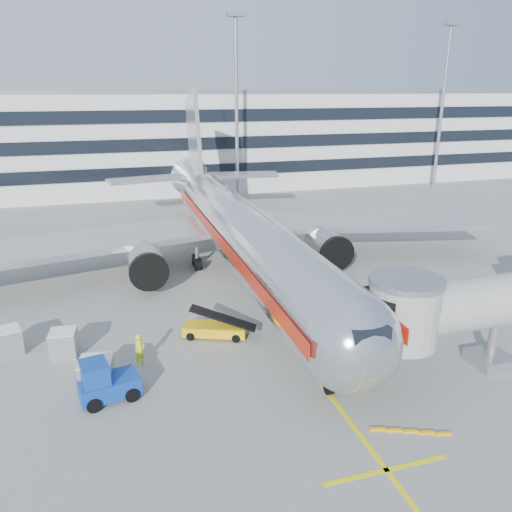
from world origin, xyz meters
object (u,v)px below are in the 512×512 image
object	(u,v)px
baggage_tug	(105,383)
cargo_container_front	(97,375)
main_jet	(236,227)
cargo_container_right	(64,343)
belt_loader	(215,328)
cargo_container_left	(8,341)
ramp_worker	(140,350)

from	to	relation	value
baggage_tug	cargo_container_front	world-z (taller)	baggage_tug
cargo_container_front	main_jet	bearing A→B (deg)	52.78
cargo_container_right	cargo_container_front	world-z (taller)	cargo_container_front
main_jet	cargo_container_right	bearing A→B (deg)	-141.16
main_jet	belt_loader	distance (m)	12.85
cargo_container_left	ramp_worker	xyz separation A→B (m)	(7.77, -3.78, 0.16)
belt_loader	cargo_container_left	xyz separation A→B (m)	(-12.80, 1.50, 0.24)
cargo_container_right	ramp_worker	bearing A→B (deg)	-29.73
cargo_container_left	cargo_container_right	xyz separation A→B (m)	(3.34, -1.25, -0.00)
cargo_container_front	ramp_worker	xyz separation A→B (m)	(2.45, 2.00, 0.06)
main_jet	cargo_container_left	world-z (taller)	main_jet
baggage_tug	cargo_container_left	xyz separation A→B (m)	(-5.73, 6.82, -0.17)
baggage_tug	cargo_container_front	size ratio (longest dim) A/B	1.70
main_jet	cargo_container_front	bearing A→B (deg)	-127.22
cargo_container_front	ramp_worker	distance (m)	3.16
cargo_container_front	cargo_container_right	bearing A→B (deg)	113.57
cargo_container_right	ramp_worker	size ratio (longest dim) A/B	0.85
main_jet	cargo_container_left	distance (m)	20.25
cargo_container_left	cargo_container_right	world-z (taller)	cargo_container_left
main_jet	baggage_tug	world-z (taller)	main_jet
ramp_worker	main_jet	bearing A→B (deg)	19.26
cargo_container_left	ramp_worker	distance (m)	8.64
cargo_container_right	baggage_tug	bearing A→B (deg)	-66.80
ramp_worker	cargo_container_left	bearing A→B (deg)	118.01
ramp_worker	cargo_container_right	bearing A→B (deg)	114.21
cargo_container_right	cargo_container_front	bearing A→B (deg)	-66.43
cargo_container_front	cargo_container_left	bearing A→B (deg)	132.63
main_jet	belt_loader	bearing A→B (deg)	-111.38
cargo_container_right	belt_loader	bearing A→B (deg)	-1.50
belt_loader	baggage_tug	distance (m)	8.85
main_jet	ramp_worker	size ratio (longest dim) A/B	25.68
cargo_container_left	ramp_worker	world-z (taller)	ramp_worker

